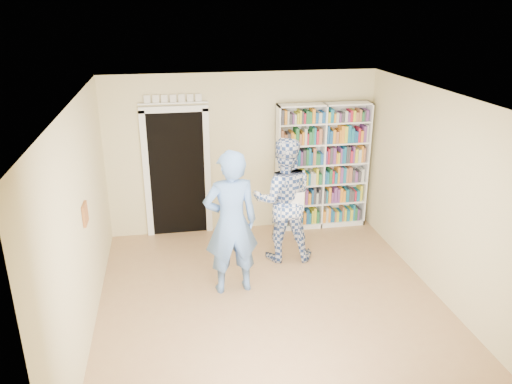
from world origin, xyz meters
TOP-DOWN VIEW (x-y plane):
  - floor at (0.00, 0.00)m, footprint 5.00×5.00m
  - ceiling at (0.00, 0.00)m, footprint 5.00×5.00m
  - wall_back at (0.00, 2.50)m, footprint 4.50×0.00m
  - wall_left at (-2.25, 0.00)m, footprint 0.00×5.00m
  - wall_right at (2.25, 0.00)m, footprint 0.00×5.00m
  - bookshelf at (1.35, 2.34)m, footprint 1.59×0.30m
  - doorway at (-1.10, 2.48)m, footprint 1.10×0.08m
  - wall_art at (-2.23, 0.20)m, footprint 0.03×0.25m
  - man_blue at (-0.46, 0.51)m, footprint 0.77×0.55m
  - man_plaid at (0.43, 1.29)m, footprint 1.03×0.85m
  - paper_sheet at (0.58, 1.04)m, footprint 0.21×0.03m

SIDE VIEW (x-z plane):
  - floor at x=0.00m, z-range 0.00..0.00m
  - man_plaid at x=0.43m, z-range 0.00..1.92m
  - man_blue at x=-0.46m, z-range 0.00..2.01m
  - paper_sheet at x=0.58m, z-range 0.86..1.16m
  - bookshelf at x=1.35m, z-range 0.01..2.19m
  - doorway at x=-1.10m, z-range -0.04..2.39m
  - wall_back at x=0.00m, z-range -0.90..3.60m
  - wall_left at x=-2.25m, z-range -1.15..3.85m
  - wall_right at x=2.25m, z-range -1.15..3.85m
  - wall_art at x=-2.23m, z-range 1.27..1.52m
  - ceiling at x=0.00m, z-range 2.70..2.70m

